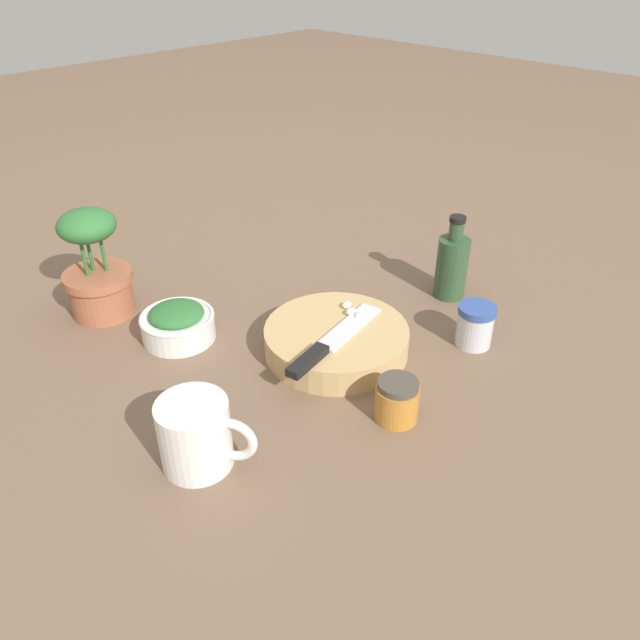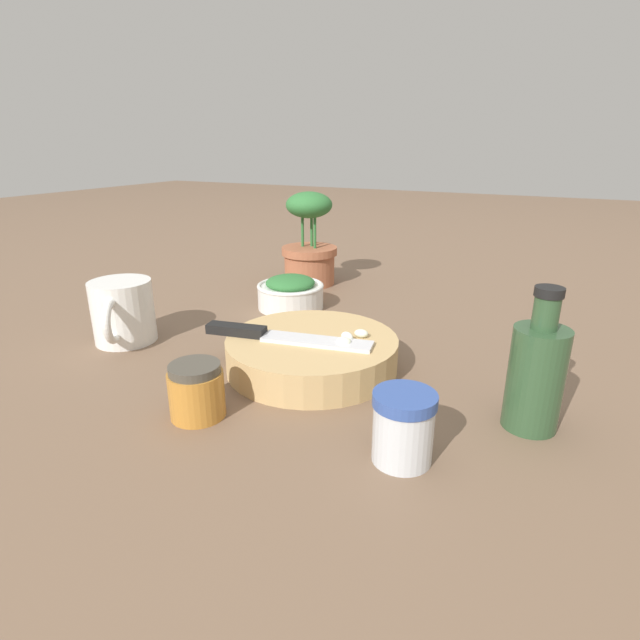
# 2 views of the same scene
# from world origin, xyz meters

# --- Properties ---
(ground_plane) EXTENTS (5.00, 5.00, 0.00)m
(ground_plane) POSITION_xyz_m (0.00, 0.00, 0.00)
(ground_plane) COLOR brown
(cutting_board) EXTENTS (0.23, 0.23, 0.04)m
(cutting_board) POSITION_xyz_m (0.01, -0.05, 0.02)
(cutting_board) COLOR tan
(cutting_board) RESTS_ON ground_plane
(chef_knife) EXTENTS (0.23, 0.07, 0.01)m
(chef_knife) POSITION_xyz_m (-0.03, -0.07, 0.05)
(chef_knife) COLOR black
(chef_knife) RESTS_ON cutting_board
(garlic_cloves) EXTENTS (0.03, 0.05, 0.01)m
(garlic_cloves) POSITION_xyz_m (0.06, -0.04, 0.05)
(garlic_cloves) COLOR silver
(garlic_cloves) RESTS_ON cutting_board
(herb_bowl) EXTENTS (0.12, 0.12, 0.06)m
(herb_bowl) POSITION_xyz_m (-0.15, 0.17, 0.03)
(herb_bowl) COLOR silver
(herb_bowl) RESTS_ON ground_plane
(spice_jar) EXTENTS (0.06, 0.06, 0.07)m
(spice_jar) POSITION_xyz_m (0.18, -0.19, 0.04)
(spice_jar) COLOR silver
(spice_jar) RESTS_ON ground_plane
(coffee_mug) EXTENTS (0.09, 0.12, 0.10)m
(coffee_mug) POSITION_xyz_m (-0.29, -0.09, 0.05)
(coffee_mug) COLOR silver
(coffee_mug) RESTS_ON ground_plane
(honey_jar) EXTENTS (0.06, 0.06, 0.06)m
(honey_jar) POSITION_xyz_m (-0.05, -0.22, 0.03)
(honey_jar) COLOR #BC7A2D
(honey_jar) RESTS_ON ground_plane
(oil_bottle) EXTENTS (0.06, 0.06, 0.16)m
(oil_bottle) POSITION_xyz_m (0.29, -0.07, 0.06)
(oil_bottle) COLOR #2D4C2D
(oil_bottle) RESTS_ON ground_plane
(potted_herb) EXTENTS (0.12, 0.12, 0.20)m
(potted_herb) POSITION_xyz_m (-0.19, 0.33, 0.08)
(potted_herb) COLOR #A35B3D
(potted_herb) RESTS_ON ground_plane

